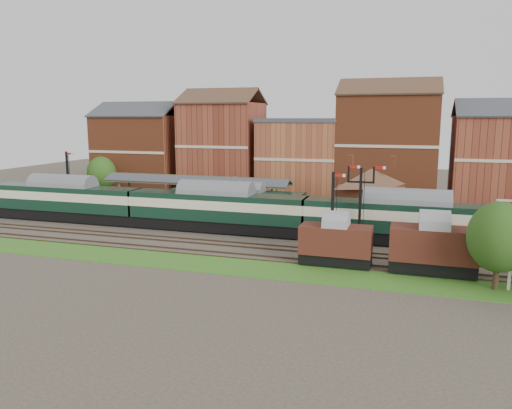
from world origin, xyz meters
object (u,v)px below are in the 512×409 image
(semaphore_bracket, at_px, (360,202))
(platform_railcar, at_px, (235,202))
(dmu_train, at_px, (216,208))
(signal_box, at_px, (235,200))
(goods_van_a, at_px, (336,242))

(semaphore_bracket, height_order, platform_railcar, semaphore_bracket)
(dmu_train, relative_size, platform_railcar, 3.51)
(semaphore_bracket, xyz_separation_m, platform_railcar, (-16.19, 9.00, -2.27))
(signal_box, xyz_separation_m, semaphore_bracket, (15.04, -5.75, 1.44))
(signal_box, height_order, semaphore_bracket, semaphore_bracket)
(signal_box, relative_size, dmu_train, 0.10)
(goods_van_a, bearing_deg, semaphore_bracket, 78.04)
(signal_box, bearing_deg, semaphore_bracket, -20.92)
(semaphore_bracket, distance_m, goods_van_a, 7.10)
(semaphore_bracket, xyz_separation_m, goods_van_a, (-1.38, -6.50, -2.51))
(goods_van_a, bearing_deg, platform_railcar, 133.71)
(platform_railcar, distance_m, goods_van_a, 21.44)
(dmu_train, height_order, goods_van_a, dmu_train)
(signal_box, xyz_separation_m, goods_van_a, (13.66, -12.25, -1.07))
(signal_box, relative_size, goods_van_a, 0.98)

